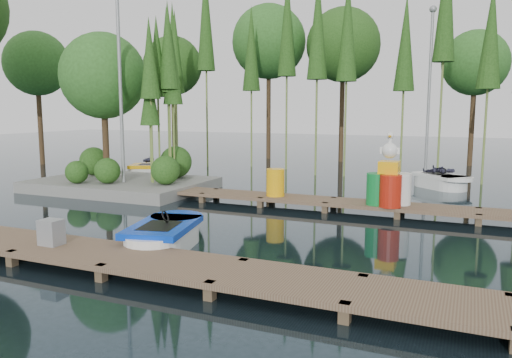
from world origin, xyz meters
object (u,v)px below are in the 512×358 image
at_px(island, 117,103).
at_px(boat_yellow_far, 157,171).
at_px(boat_blue, 164,237).
at_px(drum_cluster, 389,184).
at_px(yellow_barrel, 275,182).
at_px(utility_cabinet, 51,232).

height_order(island, boat_yellow_far, island).
relative_size(boat_blue, drum_cluster, 1.38).
relative_size(island, boat_yellow_far, 2.23).
height_order(boat_blue, drum_cluster, drum_cluster).
bearing_deg(island, drum_cluster, -5.37).
height_order(island, yellow_barrel, island).
relative_size(boat_blue, yellow_barrel, 3.34).
bearing_deg(boat_yellow_far, drum_cluster, -20.89).
bearing_deg(boat_yellow_far, utility_cabinet, -65.45).
relative_size(island, boat_blue, 2.39).
xyz_separation_m(utility_cabinet, drum_cluster, (5.52, 6.85, 0.35)).
xyz_separation_m(island, utility_cabinet, (4.53, -7.79, -2.63)).
bearing_deg(island, yellow_barrel, -6.84).
relative_size(boat_yellow_far, drum_cluster, 1.48).
distance_m(island, yellow_barrel, 7.08).
xyz_separation_m(boat_blue, yellow_barrel, (0.45, 5.43, 0.47)).
xyz_separation_m(boat_blue, boat_yellow_far, (-6.57, 9.25, 0.04)).
height_order(boat_blue, yellow_barrel, yellow_barrel).
distance_m(island, boat_yellow_far, 4.21).
xyz_separation_m(boat_yellow_far, utility_cabinet, (4.97, -10.82, 0.26)).
relative_size(island, yellow_barrel, 7.98).
distance_m(boat_blue, drum_cluster, 6.60).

